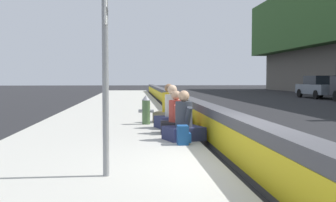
{
  "coord_description": "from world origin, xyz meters",
  "views": [
    {
      "loc": [
        -6.26,
        1.9,
        1.52
      ],
      "look_at": [
        5.57,
        0.88,
        0.86
      ],
      "focal_mm": 43.6,
      "sensor_mm": 36.0,
      "label": 1
    }
  ],
  "objects_px": {
    "seated_person_rear": "(172,114)",
    "seated_person_far": "(169,110)",
    "seated_person_middle": "(176,120)",
    "backpack": "(183,135)",
    "seated_person_foreground": "(184,124)",
    "fire_hydrant": "(146,109)",
    "parked_car_midline": "(319,87)",
    "route_sign_post": "(105,27)"
  },
  "relations": [
    {
      "from": "route_sign_post",
      "to": "parked_car_midline",
      "type": "xyz_separation_m",
      "value": [
        23.97,
        -14.39,
        -1.37
      ]
    },
    {
      "from": "fire_hydrant",
      "to": "seated_person_rear",
      "type": "relative_size",
      "value": 0.74
    },
    {
      "from": "seated_person_rear",
      "to": "seated_person_far",
      "type": "relative_size",
      "value": 0.99
    },
    {
      "from": "route_sign_post",
      "to": "seated_person_rear",
      "type": "height_order",
      "value": "route_sign_post"
    },
    {
      "from": "seated_person_foreground",
      "to": "seated_person_middle",
      "type": "distance_m",
      "value": 1.12
    },
    {
      "from": "seated_person_middle",
      "to": "backpack",
      "type": "height_order",
      "value": "seated_person_middle"
    },
    {
      "from": "route_sign_post",
      "to": "backpack",
      "type": "relative_size",
      "value": 9.0
    },
    {
      "from": "route_sign_post",
      "to": "parked_car_midline",
      "type": "height_order",
      "value": "route_sign_post"
    },
    {
      "from": "seated_person_rear",
      "to": "backpack",
      "type": "bearing_deg",
      "value": 179.06
    },
    {
      "from": "seated_person_middle",
      "to": "seated_person_rear",
      "type": "distance_m",
      "value": 1.12
    },
    {
      "from": "fire_hydrant",
      "to": "backpack",
      "type": "distance_m",
      "value": 3.88
    },
    {
      "from": "seated_person_rear",
      "to": "seated_person_foreground",
      "type": "bearing_deg",
      "value": -178.86
    },
    {
      "from": "seated_person_rear",
      "to": "seated_person_far",
      "type": "distance_m",
      "value": 1.45
    },
    {
      "from": "seated_person_foreground",
      "to": "seated_person_far",
      "type": "bearing_deg",
      "value": 0.23
    },
    {
      "from": "fire_hydrant",
      "to": "backpack",
      "type": "height_order",
      "value": "fire_hydrant"
    },
    {
      "from": "seated_person_middle",
      "to": "seated_person_far",
      "type": "relative_size",
      "value": 0.89
    },
    {
      "from": "seated_person_middle",
      "to": "fire_hydrant",
      "type": "bearing_deg",
      "value": 18.32
    },
    {
      "from": "backpack",
      "to": "fire_hydrant",
      "type": "bearing_deg",
      "value": 9.67
    },
    {
      "from": "seated_person_middle",
      "to": "seated_person_rear",
      "type": "xyz_separation_m",
      "value": [
        1.12,
        -0.01,
        0.04
      ]
    },
    {
      "from": "parked_car_midline",
      "to": "backpack",
      "type": "bearing_deg",
      "value": 148.7
    },
    {
      "from": "backpack",
      "to": "parked_car_midline",
      "type": "bearing_deg",
      "value": -31.3
    },
    {
      "from": "seated_person_middle",
      "to": "backpack",
      "type": "relative_size",
      "value": 2.68
    },
    {
      "from": "backpack",
      "to": "parked_car_midline",
      "type": "distance_m",
      "value": 24.99
    },
    {
      "from": "parked_car_midline",
      "to": "route_sign_post",
      "type": "bearing_deg",
      "value": 149.02
    },
    {
      "from": "route_sign_post",
      "to": "seated_person_middle",
      "type": "height_order",
      "value": "route_sign_post"
    },
    {
      "from": "fire_hydrant",
      "to": "seated_person_far",
      "type": "bearing_deg",
      "value": -55.96
    },
    {
      "from": "route_sign_post",
      "to": "seated_person_far",
      "type": "relative_size",
      "value": 2.98
    },
    {
      "from": "route_sign_post",
      "to": "fire_hydrant",
      "type": "height_order",
      "value": "route_sign_post"
    },
    {
      "from": "seated_person_rear",
      "to": "parked_car_midline",
      "type": "xyz_separation_m",
      "value": [
        18.48,
        -12.93,
        0.35
      ]
    },
    {
      "from": "fire_hydrant",
      "to": "seated_person_foreground",
      "type": "height_order",
      "value": "seated_person_foreground"
    },
    {
      "from": "route_sign_post",
      "to": "seated_person_far",
      "type": "distance_m",
      "value": 7.3
    },
    {
      "from": "seated_person_foreground",
      "to": "seated_person_rear",
      "type": "height_order",
      "value": "seated_person_rear"
    },
    {
      "from": "seated_person_foreground",
      "to": "backpack",
      "type": "height_order",
      "value": "seated_person_foreground"
    },
    {
      "from": "route_sign_post",
      "to": "seated_person_foreground",
      "type": "height_order",
      "value": "route_sign_post"
    },
    {
      "from": "route_sign_post",
      "to": "seated_person_far",
      "type": "xyz_separation_m",
      "value": [
        6.94,
        -1.49,
        -1.72
      ]
    },
    {
      "from": "seated_person_foreground",
      "to": "parked_car_midline",
      "type": "height_order",
      "value": "parked_car_midline"
    },
    {
      "from": "seated_person_foreground",
      "to": "backpack",
      "type": "xyz_separation_m",
      "value": [
        -0.63,
        0.09,
        -0.15
      ]
    },
    {
      "from": "seated_person_middle",
      "to": "parked_car_midline",
      "type": "relative_size",
      "value": 0.24
    },
    {
      "from": "parked_car_midline",
      "to": "seated_person_far",
      "type": "bearing_deg",
      "value": 142.86
    },
    {
      "from": "parked_car_midline",
      "to": "seated_person_foreground",
      "type": "bearing_deg",
      "value": 148.12
    },
    {
      "from": "fire_hydrant",
      "to": "seated_person_far",
      "type": "height_order",
      "value": "seated_person_far"
    },
    {
      "from": "seated_person_middle",
      "to": "parked_car_midline",
      "type": "bearing_deg",
      "value": -33.44
    }
  ]
}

